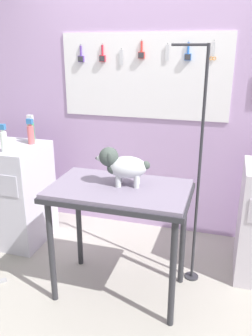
% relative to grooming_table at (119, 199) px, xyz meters
% --- Properties ---
extents(ground, '(4.40, 4.00, 0.04)m').
position_rel_grooming_table_xyz_m(ground, '(-0.01, -0.19, -0.78)').
color(ground, '#A7A298').
extents(rear_wall_panel, '(4.00, 0.11, 2.30)m').
position_rel_grooming_table_xyz_m(rear_wall_panel, '(-0.01, 1.09, 0.40)').
color(rear_wall_panel, '#B997C6').
rests_on(rear_wall_panel, ground).
extents(grooming_table, '(0.98, 0.59, 0.85)m').
position_rel_grooming_table_xyz_m(grooming_table, '(0.00, 0.00, 0.00)').
color(grooming_table, '#2D2D33').
rests_on(grooming_table, ground).
extents(grooming_arm, '(0.30, 0.11, 1.78)m').
position_rel_grooming_table_xyz_m(grooming_arm, '(0.50, 0.31, 0.08)').
color(grooming_arm, '#2D2D33').
rests_on(grooming_arm, ground).
extents(dog, '(0.37, 0.22, 0.27)m').
position_rel_grooming_table_xyz_m(dog, '(0.01, 0.04, 0.24)').
color(dog, silver).
rests_on(dog, grooming_table).
extents(counter_left, '(0.80, 0.58, 0.93)m').
position_rel_grooming_table_xyz_m(counter_left, '(-1.29, 0.45, -0.29)').
color(counter_left, silver).
rests_on(counter_left, ground).
extents(spray_bottle_short, '(0.06, 0.06, 0.23)m').
position_rel_grooming_table_xyz_m(spray_bottle_short, '(-1.02, 0.56, 0.27)').
color(spray_bottle_short, '#D16065').
rests_on(spray_bottle_short, counter_left).
extents(pump_bottle_white, '(0.06, 0.06, 0.24)m').
position_rel_grooming_table_xyz_m(pump_bottle_white, '(-1.09, 0.28, 0.27)').
color(pump_bottle_white, white).
rests_on(pump_bottle_white, counter_left).
extents(spray_bottle_tall, '(0.06, 0.06, 0.25)m').
position_rel_grooming_table_xyz_m(spray_bottle_tall, '(-1.05, 0.63, 0.28)').
color(spray_bottle_tall, '#3EA463').
rests_on(spray_bottle_tall, counter_left).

